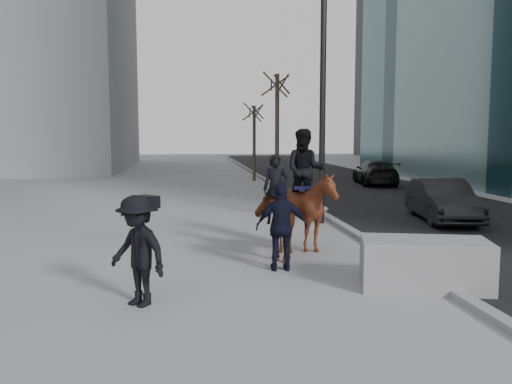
{
  "coord_description": "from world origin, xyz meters",
  "views": [
    {
      "loc": [
        -1.41,
        -9.85,
        2.72
      ],
      "look_at": [
        0.0,
        1.2,
        1.5
      ],
      "focal_mm": 38.0,
      "sensor_mm": 36.0,
      "label": 1
    }
  ],
  "objects": [
    {
      "name": "ground",
      "position": [
        0.0,
        0.0,
        0.0
      ],
      "size": [
        120.0,
        120.0,
        0.0
      ],
      "primitive_type": "plane",
      "color": "gray",
      "rests_on": "ground"
    },
    {
      "name": "road",
      "position": [
        7.0,
        10.0,
        0.01
      ],
      "size": [
        8.0,
        90.0,
        0.01
      ],
      "primitive_type": "cube",
      "color": "black",
      "rests_on": "ground"
    },
    {
      "name": "curb",
      "position": [
        3.0,
        10.0,
        0.06
      ],
      "size": [
        0.25,
        90.0,
        0.12
      ],
      "primitive_type": "cube",
      "color": "gray",
      "rests_on": "ground"
    },
    {
      "name": "planter",
      "position": [
        2.7,
        -1.02,
        0.43
      ],
      "size": [
        2.37,
        1.59,
        0.87
      ],
      "primitive_type": "cube",
      "rotation": [
        0.0,
        0.0,
        -0.25
      ],
      "color": "gray",
      "rests_on": "ground"
    },
    {
      "name": "car_near",
      "position": [
        6.4,
        5.87,
        0.66
      ],
      "size": [
        2.0,
        4.15,
        1.31
      ],
      "primitive_type": "imported",
      "rotation": [
        0.0,
        0.0,
        -0.16
      ],
      "color": "black",
      "rests_on": "ground"
    },
    {
      "name": "car_far",
      "position": [
        8.4,
        17.47,
        0.65
      ],
      "size": [
        2.43,
        4.67,
        1.29
      ],
      "primitive_type": "imported",
      "rotation": [
        0.0,
        0.0,
        3.0
      ],
      "color": "black",
      "rests_on": "ground"
    },
    {
      "name": "tree_near",
      "position": [
        2.4,
        12.93,
        2.88
      ],
      "size": [
        1.2,
        1.2,
        5.76
      ],
      "primitive_type": null,
      "color": "#33281E",
      "rests_on": "ground"
    },
    {
      "name": "tree_far",
      "position": [
        2.4,
        20.78,
        2.36
      ],
      "size": [
        1.2,
        1.2,
        4.72
      ],
      "primitive_type": null,
      "color": "#362C1F",
      "rests_on": "ground"
    },
    {
      "name": "mounted_left",
      "position": [
        0.52,
        1.71,
        0.84
      ],
      "size": [
        1.17,
        1.88,
        2.25
      ],
      "color": "#4E1B0F",
      "rests_on": "ground"
    },
    {
      "name": "mounted_right",
      "position": [
        1.31,
        2.34,
        1.13
      ],
      "size": [
        1.88,
        2.01,
        2.82
      ],
      "color": "#46170E",
      "rests_on": "ground"
    },
    {
      "name": "feeder",
      "position": [
        0.43,
        0.52,
        0.88
      ],
      "size": [
        1.06,
        0.9,
        1.75
      ],
      "color": "black",
      "rests_on": "ground"
    },
    {
      "name": "camera_crew",
      "position": [
        -2.2,
        -1.35,
        0.89
      ],
      "size": [
        1.27,
        1.25,
        1.75
      ],
      "color": "black",
      "rests_on": "ground"
    },
    {
      "name": "lamppost",
      "position": [
        2.6,
        5.8,
        4.99
      ],
      "size": [
        0.25,
        2.1,
        9.09
      ],
      "color": "black",
      "rests_on": "ground"
    },
    {
      "name": "snow_piles",
      "position": [
        2.7,
        3.98,
        0.15
      ],
      "size": [
        1.23,
        9.23,
        0.31
      ],
      "color": "silver",
      "rests_on": "ground"
    }
  ]
}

